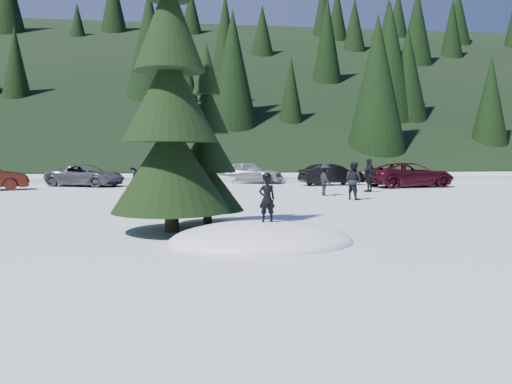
{
  "coord_description": "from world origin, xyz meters",
  "views": [
    {
      "loc": [
        -1.59,
        -11.74,
        2.16
      ],
      "look_at": [
        0.03,
        1.3,
        1.1
      ],
      "focal_mm": 35.0,
      "sensor_mm": 36.0,
      "label": 1
    }
  ],
  "objects": [
    {
      "name": "car_4",
      "position": [
        2.26,
        22.38,
        0.75
      ],
      "size": [
        4.77,
        3.26,
        1.51
      ],
      "primitive_type": "imported",
      "rotation": [
        0.0,
        0.0,
        1.2
      ],
      "color": "gray",
      "rests_on": "ground"
    },
    {
      "name": "spruce_tall",
      "position": [
        -2.2,
        1.8,
        3.32
      ],
      "size": [
        3.2,
        3.2,
        8.6
      ],
      "color": "black",
      "rests_on": "ground"
    },
    {
      "name": "car_6",
      "position": [
        11.64,
        17.56,
        0.75
      ],
      "size": [
        5.69,
        3.23,
        1.5
      ],
      "primitive_type": "imported",
      "rotation": [
        0.0,
        0.0,
        1.72
      ],
      "color": "#320913",
      "rests_on": "ground"
    },
    {
      "name": "car_3",
      "position": [
        -3.26,
        19.87,
        0.63
      ],
      "size": [
        4.65,
        3.14,
        1.25
      ],
      "primitive_type": "imported",
      "rotation": [
        0.0,
        0.0,
        1.92
      ],
      "color": "black",
      "rests_on": "ground"
    },
    {
      "name": "child_skier",
      "position": [
        0.14,
        0.03,
        1.03
      ],
      "size": [
        0.43,
        0.31,
        1.11
      ],
      "primitive_type": "imported",
      "rotation": [
        0.0,
        0.0,
        3.25
      ],
      "color": "black",
      "rests_on": "snow_mound"
    },
    {
      "name": "ground",
      "position": [
        0.0,
        0.0,
        0.0
      ],
      "size": [
        200.0,
        200.0,
        0.0
      ],
      "primitive_type": "plane",
      "color": "white",
      "rests_on": "ground"
    },
    {
      "name": "spruce_short",
      "position": [
        -1.2,
        3.2,
        2.1
      ],
      "size": [
        2.2,
        2.2,
        5.37
      ],
      "color": "black",
      "rests_on": "ground"
    },
    {
      "name": "snow_mound",
      "position": [
        0.0,
        0.0,
        0.0
      ],
      "size": [
        4.48,
        3.52,
        0.96
      ],
      "primitive_type": "ellipsoid",
      "color": "white",
      "rests_on": "ground"
    },
    {
      "name": "car_5",
      "position": [
        7.29,
        19.82,
        0.69
      ],
      "size": [
        4.38,
        2.18,
        1.38
      ],
      "primitive_type": "imported",
      "rotation": [
        0.0,
        0.0,
        1.75
      ],
      "color": "black",
      "rests_on": "ground"
    },
    {
      "name": "adult_1",
      "position": [
        7.79,
        14.13,
        0.91
      ],
      "size": [
        1.12,
        0.99,
        1.82
      ],
      "primitive_type": "imported",
      "rotation": [
        0.0,
        0.0,
        3.78
      ],
      "color": "black",
      "rests_on": "ground"
    },
    {
      "name": "car_2",
      "position": [
        -8.36,
        20.67,
        0.68
      ],
      "size": [
        5.41,
        4.02,
        1.37
      ],
      "primitive_type": "imported",
      "rotation": [
        0.0,
        0.0,
        1.17
      ],
      "color": "#4A4C52",
      "rests_on": "ground"
    },
    {
      "name": "adult_0",
      "position": [
        5.57,
        10.04,
        0.86
      ],
      "size": [
        1.0,
        1.06,
        1.73
      ],
      "primitive_type": "imported",
      "rotation": [
        0.0,
        0.0,
        2.14
      ],
      "color": "black",
      "rests_on": "ground"
    },
    {
      "name": "forest_hillside",
      "position": [
        0.0,
        54.0,
        12.5
      ],
      "size": [
        200.0,
        60.0,
        25.0
      ],
      "primitive_type": null,
      "color": "black",
      "rests_on": "ground"
    },
    {
      "name": "adult_2",
      "position": [
        4.85,
        12.25,
        0.8
      ],
      "size": [
        0.72,
        1.09,
        1.59
      ],
      "primitive_type": "imported",
      "rotation": [
        0.0,
        0.0,
        1.7
      ],
      "color": "black",
      "rests_on": "ground"
    }
  ]
}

